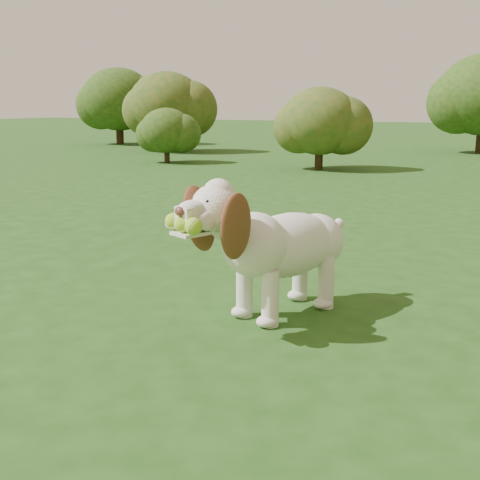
% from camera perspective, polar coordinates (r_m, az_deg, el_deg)
% --- Properties ---
extents(ground, '(80.00, 80.00, 0.00)m').
position_cam_1_polar(ground, '(3.34, -2.22, -8.08)').
color(ground, '#1C4012').
rests_on(ground, ground).
extents(dog, '(0.73, 1.23, 0.82)m').
position_cam_1_polar(dog, '(3.36, 3.25, -0.12)').
color(dog, white).
rests_on(dog, ground).
extents(shrub_a, '(1.08, 1.08, 1.12)m').
position_cam_1_polar(shrub_a, '(12.67, -7.00, 10.26)').
color(shrub_a, '#382314').
rests_on(shrub_a, ground).
extents(shrub_g, '(2.19, 2.19, 2.27)m').
position_cam_1_polar(shrub_g, '(18.91, -11.46, 12.93)').
color(shrub_g, '#382314').
rests_on(shrub_g, ground).
extents(shrub_b, '(1.45, 1.45, 1.50)m').
position_cam_1_polar(shrub_b, '(11.34, 7.58, 11.10)').
color(shrub_b, '#382314').
rests_on(shrub_b, ground).
extents(shrub_e, '(1.93, 1.93, 2.00)m').
position_cam_1_polar(shrub_e, '(15.64, -6.97, 12.61)').
color(shrub_e, '#382314').
rests_on(shrub_e, ground).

